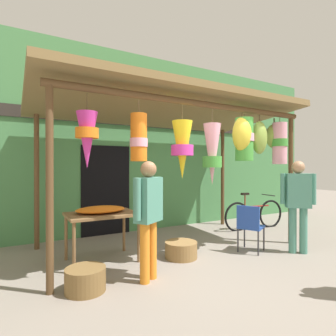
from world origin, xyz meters
TOP-DOWN VIEW (x-y plane):
  - ground_plane at (0.00, 0.00)m, footprint 30.00×30.00m
  - shop_facade at (-0.00, 2.43)m, footprint 11.53×0.29m
  - market_stall_canopy at (0.09, 0.57)m, footprint 4.96×2.55m
  - display_table at (-1.39, 0.64)m, footprint 1.10×0.77m
  - flower_heap_on_table at (-1.38, 0.69)m, footprint 0.80×0.56m
  - folding_chair at (1.05, -0.21)m, footprint 0.54×0.54m
  - wicker_basket_by_table at (-0.19, 0.14)m, footprint 0.54×0.54m
  - wicker_basket_spare at (-1.87, -0.33)m, footprint 0.49×0.49m
  - parked_bicycle at (2.53, 1.08)m, footprint 1.75×0.44m
  - vendor_in_orange at (1.76, -0.66)m, footprint 0.47×0.43m
  - customer_foreground at (-1.06, -0.42)m, footprint 0.52×0.40m

SIDE VIEW (x-z plane):
  - ground_plane at x=0.00m, z-range 0.00..0.00m
  - wicker_basket_by_table at x=-0.19m, z-range 0.00..0.27m
  - wicker_basket_spare at x=-1.87m, z-range 0.00..0.29m
  - parked_bicycle at x=2.53m, z-range -0.11..0.81m
  - folding_chair at x=1.05m, z-range 0.08..0.92m
  - display_table at x=-1.39m, z-range 0.30..1.08m
  - flower_heap_on_table at x=-1.38m, z-range 0.78..0.88m
  - customer_foreground at x=-1.06m, z-range 0.14..1.75m
  - vendor_in_orange at x=1.76m, z-range 0.15..1.78m
  - shop_facade at x=0.00m, z-range 0.00..4.21m
  - market_stall_canopy at x=0.09m, z-range 0.98..3.82m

